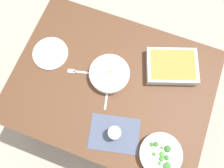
% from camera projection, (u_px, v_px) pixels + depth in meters
% --- Properties ---
extents(ground_plane, '(6.00, 6.00, 0.00)m').
position_uv_depth(ground_plane, '(112.00, 107.00, 2.06)').
color(ground_plane, '#B2A899').
extents(dining_table, '(1.20, 0.90, 0.74)m').
position_uv_depth(dining_table, '(112.00, 88.00, 1.44)').
color(dining_table, brown).
rests_on(dining_table, ground_plane).
extents(placemat, '(0.32, 0.26, 0.00)m').
position_uv_depth(placemat, '(114.00, 134.00, 1.27)').
color(placemat, '#4C5670').
rests_on(placemat, dining_table).
extents(stew_bowl, '(0.24, 0.24, 0.06)m').
position_uv_depth(stew_bowl, '(109.00, 74.00, 1.34)').
color(stew_bowl, white).
rests_on(stew_bowl, dining_table).
extents(broccoli_bowl, '(0.23, 0.23, 0.07)m').
position_uv_depth(broccoli_bowl, '(161.00, 154.00, 1.21)').
color(broccoli_bowl, white).
rests_on(broccoli_bowl, dining_table).
extents(baking_dish, '(0.36, 0.31, 0.06)m').
position_uv_depth(baking_dish, '(172.00, 66.00, 1.35)').
color(baking_dish, silver).
rests_on(baking_dish, dining_table).
extents(drink_cup, '(0.07, 0.07, 0.08)m').
position_uv_depth(drink_cup, '(114.00, 133.00, 1.23)').
color(drink_cup, '#B2BCC6').
rests_on(drink_cup, dining_table).
extents(side_plate, '(0.22, 0.22, 0.01)m').
position_uv_depth(side_plate, '(50.00, 53.00, 1.40)').
color(side_plate, white).
rests_on(side_plate, dining_table).
extents(spoon_by_stew, '(0.06, 0.17, 0.01)m').
position_uv_depth(spoon_by_stew, '(107.00, 91.00, 1.33)').
color(spoon_by_stew, silver).
rests_on(spoon_by_stew, dining_table).
extents(fork_on_table, '(0.18, 0.06, 0.01)m').
position_uv_depth(fork_on_table, '(80.00, 72.00, 1.37)').
color(fork_on_table, silver).
rests_on(fork_on_table, dining_table).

